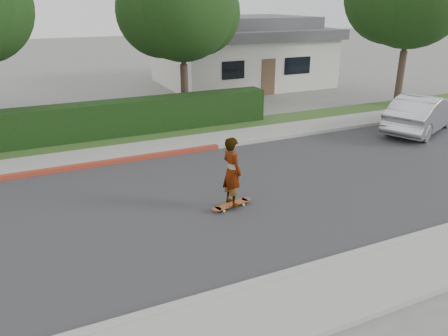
{
  "coord_description": "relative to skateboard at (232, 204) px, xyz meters",
  "views": [
    {
      "loc": [
        -5.43,
        -10.39,
        5.35
      ],
      "look_at": [
        -0.72,
        -0.23,
        1.0
      ],
      "focal_mm": 35.0,
      "sensor_mm": 36.0,
      "label": 1
    }
  ],
  "objects": [
    {
      "name": "ground",
      "position": [
        0.72,
        0.73,
        -0.11
      ],
      "size": [
        120.0,
        120.0,
        0.0
      ],
      "primitive_type": "plane",
      "color": "slate",
      "rests_on": "ground"
    },
    {
      "name": "road",
      "position": [
        0.72,
        0.73,
        -0.11
      ],
      "size": [
        60.0,
        8.0,
        0.01
      ],
      "primitive_type": "cube",
      "color": "#2D2D30",
      "rests_on": "ground"
    },
    {
      "name": "curb_near",
      "position": [
        0.72,
        -3.37,
        -0.04
      ],
      "size": [
        60.0,
        0.2,
        0.15
      ],
      "primitive_type": "cube",
      "color": "#9E9E99",
      "rests_on": "ground"
    },
    {
      "name": "sidewalk_near",
      "position": [
        0.72,
        -4.27,
        -0.05
      ],
      "size": [
        60.0,
        1.6,
        0.12
      ],
      "primitive_type": "cube",
      "color": "gray",
      "rests_on": "ground"
    },
    {
      "name": "curb_far",
      "position": [
        0.72,
        4.83,
        -0.04
      ],
      "size": [
        60.0,
        0.2,
        0.15
      ],
      "primitive_type": "cube",
      "color": "#9E9E99",
      "rests_on": "ground"
    },
    {
      "name": "curb_red_section",
      "position": [
        -4.28,
        4.83,
        -0.03
      ],
      "size": [
        12.0,
        0.21,
        0.15
      ],
      "primitive_type": "cube",
      "color": "#993321",
      "rests_on": "ground"
    },
    {
      "name": "sidewalk_far",
      "position": [
        0.72,
        5.73,
        -0.05
      ],
      "size": [
        60.0,
        1.6,
        0.12
      ],
      "primitive_type": "cube",
      "color": "gray",
      "rests_on": "ground"
    },
    {
      "name": "planting_strip",
      "position": [
        0.72,
        7.33,
        -0.06
      ],
      "size": [
        60.0,
        1.6,
        0.1
      ],
      "primitive_type": "cube",
      "color": "#2D4C1E",
      "rests_on": "ground"
    },
    {
      "name": "hedge",
      "position": [
        -2.28,
        7.93,
        0.64
      ],
      "size": [
        15.0,
        1.0,
        1.5
      ],
      "primitive_type": "cube",
      "color": "black",
      "rests_on": "ground"
    },
    {
      "name": "tree_center",
      "position": [
        2.21,
        9.91,
        4.79
      ],
      "size": [
        5.66,
        4.84,
        7.44
      ],
      "color": "#33261C",
      "rests_on": "ground"
    },
    {
      "name": "house",
      "position": [
        8.72,
        16.72,
        1.99
      ],
      "size": [
        10.6,
        8.6,
        4.3
      ],
      "color": "beige",
      "rests_on": "ground"
    },
    {
      "name": "skateboard",
      "position": [
        0.0,
        0.0,
        0.0
      ],
      "size": [
        1.28,
        0.51,
        0.12
      ],
      "rotation": [
        0.0,
        0.0,
        0.21
      ],
      "color": "yellow",
      "rests_on": "ground"
    },
    {
      "name": "skateboarder",
      "position": [
        0.0,
        -0.0,
        0.97
      ],
      "size": [
        0.55,
        0.75,
        1.9
      ],
      "primitive_type": "imported",
      "rotation": [
        0.0,
        0.0,
        1.72
      ],
      "color": "white",
      "rests_on": "skateboard"
    },
    {
      "name": "car_silver",
      "position": [
        10.58,
        3.29,
        0.68
      ],
      "size": [
        5.06,
        3.51,
        1.58
      ],
      "primitive_type": "imported",
      "rotation": [
        0.0,
        0.0,
        2.0
      ],
      "color": "silver",
      "rests_on": "ground"
    }
  ]
}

